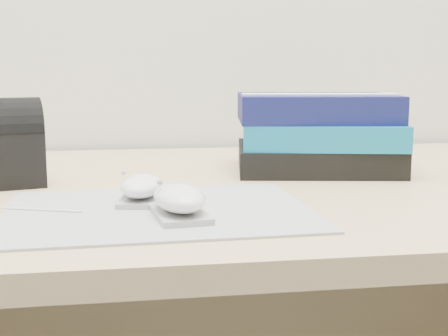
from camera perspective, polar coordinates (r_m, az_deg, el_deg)
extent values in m
cube|color=tan|center=(0.97, 4.22, -1.95)|extent=(1.60, 0.80, 0.03)
cube|color=tan|center=(1.43, 0.48, -13.48)|extent=(1.52, 0.03, 0.35)
cube|color=gray|center=(0.75, -6.02, -3.90)|extent=(0.37, 0.29, 0.00)
cube|color=#9D9D9F|center=(0.80, -7.52, -2.82)|extent=(0.07, 0.10, 0.01)
ellipsoid|color=white|center=(0.79, -7.55, -1.59)|extent=(0.07, 0.10, 0.03)
ellipsoid|color=gray|center=(0.79, -9.16, -0.44)|extent=(0.01, 0.01, 0.01)
cube|color=#9A9A9C|center=(0.71, -4.08, -4.17)|extent=(0.07, 0.11, 0.01)
ellipsoid|color=white|center=(0.71, -4.09, -2.71)|extent=(0.07, 0.11, 0.03)
ellipsoid|color=gray|center=(0.70, -5.89, -1.32)|extent=(0.01, 0.01, 0.01)
cylinder|color=white|center=(0.79, -19.30, -3.47)|extent=(0.18, 0.07, 0.00)
cube|color=black|center=(1.06, 8.45, 0.94)|extent=(0.29, 0.25, 0.04)
cube|color=#0D6D97|center=(1.05, 8.83, 3.14)|extent=(0.29, 0.25, 0.04)
cube|color=#10144A|center=(1.05, 8.35, 5.48)|extent=(0.28, 0.23, 0.04)
cube|color=silver|center=(1.03, 8.77, 6.69)|extent=(0.26, 0.09, 0.00)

